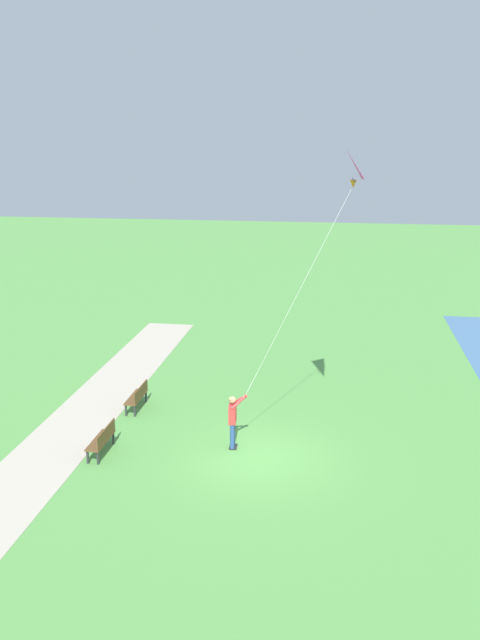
{
  "coord_description": "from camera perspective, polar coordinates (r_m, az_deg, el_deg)",
  "views": [
    {
      "loc": [
        -2.21,
        17.59,
        9.34
      ],
      "look_at": [
        0.44,
        0.74,
        4.57
      ],
      "focal_mm": 35.84,
      "sensor_mm": 36.0,
      "label": 1
    }
  ],
  "objects": [
    {
      "name": "walkway_path",
      "position": [
        20.12,
        -18.21,
        -12.85
      ],
      "size": [
        2.5,
        32.01,
        0.02
      ],
      "primitive_type": "cube",
      "rotation": [
        0.0,
        0.0,
        -0.0
      ],
      "color": "#B7AD99",
      "rests_on": "ground"
    },
    {
      "name": "park_bench_near_walkway",
      "position": [
        23.45,
        -9.11,
        -6.69
      ],
      "size": [
        0.44,
        1.5,
        0.88
      ],
      "color": "brown",
      "rests_on": "ground"
    },
    {
      "name": "flying_kite",
      "position": [
        18.35,
        9.4,
        13.12
      ],
      "size": [
        3.12,
        1.68,
        7.36
      ],
      "color": "#E02D9E"
    },
    {
      "name": "ground_plane",
      "position": [
        20.04,
        1.59,
        -12.16
      ],
      "size": [
        120.0,
        120.0,
        0.0
      ],
      "primitive_type": "plane",
      "color": "#569947"
    },
    {
      "name": "person_kite_flyer",
      "position": [
        20.15,
        -0.61,
        -8.66
      ],
      "size": [
        0.62,
        0.52,
        1.83
      ],
      "color": "#232328",
      "rests_on": "ground"
    },
    {
      "name": "park_bench_far_walkway",
      "position": [
        20.46,
        -12.17,
        -10.31
      ],
      "size": [
        0.44,
        1.5,
        0.88
      ],
      "color": "brown",
      "rests_on": "ground"
    }
  ]
}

